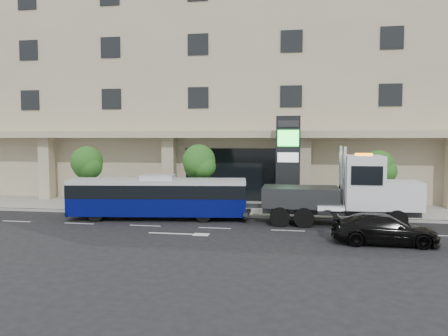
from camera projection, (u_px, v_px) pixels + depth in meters
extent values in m
plane|color=black|center=(219.00, 223.00, 25.49)|extent=(120.00, 120.00, 0.00)
cube|color=gray|center=(231.00, 208.00, 30.41)|extent=(120.00, 6.00, 0.15)
cube|color=gray|center=(225.00, 215.00, 27.46)|extent=(120.00, 0.30, 0.15)
cube|color=tan|center=(248.00, 83.00, 40.05)|extent=(60.00, 15.00, 20.00)
cube|color=tan|center=(235.00, 134.00, 31.82)|extent=(60.00, 2.80, 0.50)
cube|color=black|center=(237.00, 175.00, 33.19)|extent=(8.00, 0.12, 4.00)
cube|color=tan|center=(47.00, 168.00, 34.39)|extent=(0.90, 0.90, 4.90)
cube|color=tan|center=(169.00, 169.00, 32.80)|extent=(0.90, 0.90, 4.90)
cube|color=tan|center=(304.00, 171.00, 31.21)|extent=(0.90, 0.90, 4.90)
cylinder|color=#422B19|center=(87.00, 186.00, 30.52)|extent=(0.14, 0.14, 2.80)
sphere|color=#164E18|center=(87.00, 162.00, 30.40)|extent=(2.20, 2.20, 2.20)
sphere|color=#164E18|center=(90.00, 167.00, 30.17)|extent=(1.65, 1.65, 1.65)
sphere|color=#164E18|center=(84.00, 167.00, 30.67)|extent=(1.54, 1.54, 1.54)
cylinder|color=#422B19|center=(199.00, 188.00, 29.24)|extent=(0.14, 0.14, 2.94)
sphere|color=#164E18|center=(199.00, 161.00, 29.11)|extent=(2.20, 2.20, 2.20)
sphere|color=#164E18|center=(203.00, 166.00, 28.89)|extent=(1.65, 1.65, 1.65)
sphere|color=#164E18|center=(195.00, 167.00, 29.39)|extent=(1.54, 1.54, 1.54)
cylinder|color=#422B19|center=(378.00, 193.00, 27.42)|extent=(0.14, 0.14, 2.73)
sphere|color=#164E18|center=(378.00, 166.00, 27.30)|extent=(2.00, 2.00, 2.00)
sphere|color=#164E18|center=(385.00, 171.00, 27.07)|extent=(1.50, 1.50, 1.50)
sphere|color=#164E18|center=(373.00, 172.00, 27.58)|extent=(1.40, 1.40, 1.40)
cylinder|color=black|center=(96.00, 214.00, 25.81)|extent=(0.92, 0.38, 0.89)
cylinder|color=black|center=(105.00, 209.00, 27.67)|extent=(0.92, 0.38, 0.89)
cylinder|color=black|center=(203.00, 215.00, 25.60)|extent=(0.92, 0.38, 0.89)
cylinder|color=black|center=(206.00, 210.00, 27.46)|extent=(0.92, 0.38, 0.89)
cube|color=#040A50|center=(158.00, 205.00, 26.60)|extent=(10.87, 3.55, 1.07)
cube|color=black|center=(158.00, 190.00, 26.53)|extent=(10.87, 3.59, 0.80)
cube|color=silver|center=(158.00, 181.00, 26.49)|extent=(10.87, 3.55, 0.27)
cube|color=silver|center=(158.00, 177.00, 26.47)|extent=(2.12, 1.66, 0.27)
cube|color=#2D3033|center=(73.00, 212.00, 26.80)|extent=(0.42, 2.22, 0.27)
cube|color=#2D3033|center=(245.00, 213.00, 26.45)|extent=(0.42, 2.22, 0.27)
cube|color=#2D3033|center=(339.00, 211.00, 24.84)|extent=(8.68, 1.06, 0.41)
cube|color=white|center=(401.00, 195.00, 24.23)|extent=(2.05, 2.36, 1.53)
cube|color=silver|center=(420.00, 195.00, 24.07)|extent=(0.09, 2.04, 1.22)
cube|color=white|center=(363.00, 182.00, 24.51)|extent=(2.05, 2.56, 2.96)
cube|color=black|center=(381.00, 174.00, 24.32)|extent=(0.11, 2.25, 1.22)
cylinder|color=silver|center=(345.00, 179.00, 23.57)|extent=(0.18, 0.18, 3.47)
cylinder|color=silver|center=(341.00, 175.00, 25.78)|extent=(0.18, 0.18, 3.47)
cube|color=#2D3033|center=(300.00, 197.00, 25.14)|extent=(4.30, 2.47, 1.12)
cube|color=#2D3033|center=(258.00, 206.00, 25.59)|extent=(1.63, 0.29, 0.22)
cube|color=#2D3033|center=(247.00, 213.00, 25.72)|extent=(0.26, 1.84, 0.18)
cube|color=orange|center=(364.00, 155.00, 24.41)|extent=(0.92, 0.36, 0.14)
cylinder|color=black|center=(397.00, 220.00, 23.33)|extent=(1.12, 0.33, 1.12)
cylinder|color=black|center=(389.00, 213.00, 25.44)|extent=(1.12, 0.33, 1.12)
cylinder|color=black|center=(304.00, 218.00, 24.13)|extent=(1.12, 0.33, 1.12)
cylinder|color=black|center=(303.00, 211.00, 26.24)|extent=(1.12, 0.33, 1.12)
cylinder|color=black|center=(280.00, 217.00, 24.35)|extent=(1.12, 0.33, 1.12)
cylinder|color=black|center=(281.00, 210.00, 26.45)|extent=(1.12, 0.33, 1.12)
imported|color=black|center=(384.00, 229.00, 20.44)|extent=(4.86, 2.02, 1.41)
cube|color=black|center=(288.00, 163.00, 28.67)|extent=(1.58, 0.59, 6.24)
cube|color=#26E43D|center=(288.00, 138.00, 28.27)|extent=(1.35, 0.12, 1.04)
cube|color=silver|center=(288.00, 157.00, 28.35)|extent=(1.35, 0.12, 0.62)
cube|color=#262628|center=(288.00, 124.00, 28.20)|extent=(1.35, 0.12, 0.42)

